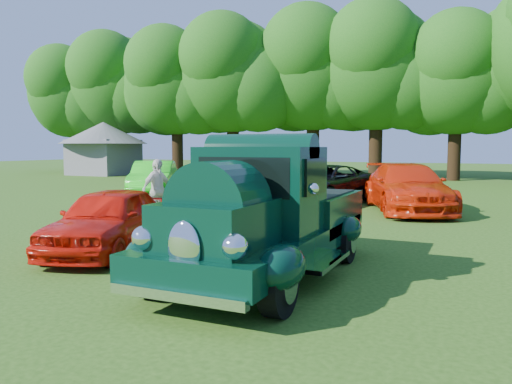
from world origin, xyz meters
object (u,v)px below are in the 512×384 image
at_px(red_convertible, 109,220).
at_px(back_car_orange, 407,188).
at_px(hero_pickup, 267,220).
at_px(spectator_pink, 226,197).
at_px(gazebo, 104,142).
at_px(spectator_white, 157,190).
at_px(back_car_black, 322,184).
at_px(back_car_lime, 154,179).
at_px(spectator_grey, 272,189).

relative_size(red_convertible, back_car_orange, 0.71).
height_order(hero_pickup, spectator_pink, hero_pickup).
bearing_deg(hero_pickup, gazebo, 136.05).
height_order(red_convertible, back_car_orange, back_car_orange).
relative_size(back_car_orange, spectator_white, 3.04).
bearing_deg(hero_pickup, red_convertible, 174.67).
bearing_deg(back_car_black, spectator_pink, -83.65).
relative_size(back_car_lime, back_car_orange, 0.85).
bearing_deg(spectator_pink, spectator_grey, 28.65).
xyz_separation_m(back_car_orange, spectator_white, (-6.01, -5.14, 0.10)).
xyz_separation_m(back_car_black, spectator_pink, (-0.80, -5.95, 0.06)).
distance_m(spectator_white, gazebo, 24.95).
height_order(red_convertible, back_car_black, back_car_black).
bearing_deg(back_car_orange, gazebo, 131.01).
bearing_deg(red_convertible, spectator_grey, 59.84).
height_order(back_car_black, gazebo, gazebo).
bearing_deg(spectator_white, gazebo, 56.95).
height_order(hero_pickup, spectator_white, hero_pickup).
distance_m(back_car_black, spectator_white, 6.70).
bearing_deg(back_car_orange, red_convertible, -137.27).
relative_size(back_car_lime, spectator_pink, 2.92).
bearing_deg(back_car_lime, red_convertible, -86.84).
bearing_deg(spectator_grey, red_convertible, -49.73).
relative_size(back_car_lime, gazebo, 0.70).
bearing_deg(back_car_lime, back_car_orange, -31.16).
bearing_deg(back_car_black, gazebo, 164.36).
distance_m(back_car_orange, gazebo, 26.72).
distance_m(hero_pickup, back_car_orange, 9.31).
relative_size(back_car_orange, spectator_grey, 2.99).
bearing_deg(red_convertible, spectator_white, 95.49).
bearing_deg(spectator_grey, back_car_lime, -156.82).
xyz_separation_m(red_convertible, gazebo, (-19.11, 21.48, 1.76)).
distance_m(back_car_lime, gazebo, 18.04).
bearing_deg(spectator_white, spectator_pink, -75.51).
height_order(hero_pickup, back_car_black, hero_pickup).
bearing_deg(red_convertible, hero_pickup, -22.46).
xyz_separation_m(spectator_white, gazebo, (-17.52, 17.69, 1.53)).
relative_size(hero_pickup, spectator_grey, 3.00).
distance_m(red_convertible, gazebo, 28.81).
relative_size(spectator_pink, spectator_white, 0.89).
xyz_separation_m(red_convertible, back_car_black, (1.34, 9.82, 0.07)).
xyz_separation_m(hero_pickup, spectator_white, (-5.10, 4.12, -0.03)).
bearing_deg(gazebo, hero_pickup, -43.95).
bearing_deg(gazebo, spectator_white, -45.27).
height_order(hero_pickup, gazebo, gazebo).
distance_m(back_car_black, back_car_orange, 3.21).
height_order(back_car_lime, gazebo, gazebo).
relative_size(hero_pickup, back_car_orange, 1.00).
height_order(spectator_pink, spectator_grey, spectator_grey).
relative_size(back_car_black, back_car_orange, 0.97).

